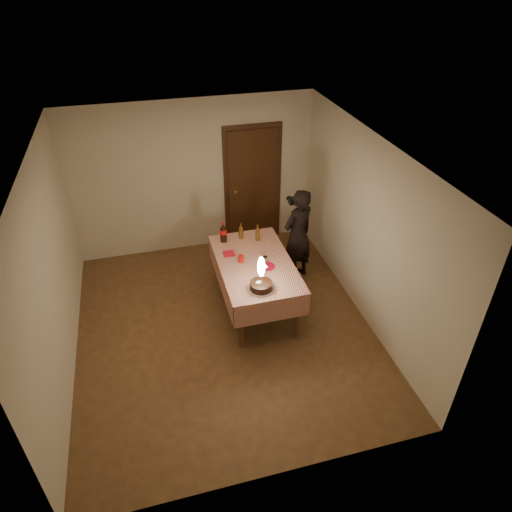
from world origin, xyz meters
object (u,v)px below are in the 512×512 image
(birthday_cake, at_px, (261,282))
(red_cup, at_px, (241,259))
(dining_table, at_px, (255,269))
(red_plate, at_px, (267,266))
(cola_bottle, at_px, (223,232))
(photographer, at_px, (298,235))
(amber_bottle_right, at_px, (258,233))
(amber_bottle_left, at_px, (241,232))
(clear_cup, at_px, (265,260))

(birthday_cake, bearing_deg, red_cup, 99.42)
(dining_table, height_order, red_cup, red_cup)
(dining_table, distance_m, red_plate, 0.22)
(red_plate, distance_m, cola_bottle, 0.92)
(red_plate, xyz_separation_m, photographer, (0.70, 0.71, -0.04))
(dining_table, xyz_separation_m, cola_bottle, (-0.31, 0.65, 0.26))
(dining_table, relative_size, amber_bottle_right, 6.75)
(amber_bottle_right, bearing_deg, photographer, 1.86)
(dining_table, xyz_separation_m, photographer, (0.83, 0.58, 0.07))
(dining_table, bearing_deg, red_plate, -46.24)
(red_plate, bearing_deg, dining_table, 133.76)
(birthday_cake, height_order, red_cup, birthday_cake)
(red_cup, xyz_separation_m, photographer, (1.02, 0.51, -0.08))
(red_plate, height_order, photographer, photographer)
(dining_table, distance_m, amber_bottle_left, 0.71)
(birthday_cake, bearing_deg, red_plate, 64.92)
(red_cup, bearing_deg, birthday_cake, -80.58)
(clear_cup, bearing_deg, amber_bottle_right, 84.83)
(dining_table, distance_m, photographer, 1.01)
(red_cup, xyz_separation_m, amber_bottle_right, (0.37, 0.49, 0.07))
(photographer, bearing_deg, red_plate, -134.38)
(red_plate, xyz_separation_m, red_cup, (-0.32, 0.20, 0.05))
(dining_table, relative_size, amber_bottle_left, 6.75)
(cola_bottle, height_order, amber_bottle_left, cola_bottle)
(cola_bottle, bearing_deg, red_plate, -60.85)
(birthday_cake, distance_m, red_cup, 0.66)
(amber_bottle_left, bearing_deg, birthday_cake, -91.58)
(red_cup, distance_m, photographer, 1.14)
(birthday_cake, distance_m, cola_bottle, 1.27)
(amber_bottle_left, relative_size, amber_bottle_right, 1.00)
(dining_table, relative_size, clear_cup, 19.11)
(amber_bottle_right, bearing_deg, dining_table, -108.71)
(birthday_cake, relative_size, amber_bottle_right, 1.92)
(red_plate, bearing_deg, clear_cup, 89.34)
(dining_table, height_order, red_plate, red_plate)
(amber_bottle_left, xyz_separation_m, photographer, (0.87, -0.09, -0.15))
(red_cup, bearing_deg, clear_cup, -16.83)
(amber_bottle_right, bearing_deg, clear_cup, -95.17)
(dining_table, bearing_deg, amber_bottle_right, 71.29)
(cola_bottle, xyz_separation_m, amber_bottle_right, (0.50, -0.10, -0.03))
(dining_table, relative_size, red_cup, 17.20)
(clear_cup, xyz_separation_m, cola_bottle, (-0.44, 0.69, 0.11))
(red_cup, xyz_separation_m, amber_bottle_left, (0.14, 0.60, 0.07))
(birthday_cake, distance_m, amber_bottle_right, 1.17)
(dining_table, height_order, cola_bottle, cola_bottle)
(clear_cup, bearing_deg, amber_bottle_left, 104.12)
(birthday_cake, height_order, cola_bottle, birthday_cake)
(red_cup, relative_size, cola_bottle, 0.31)
(birthday_cake, distance_m, clear_cup, 0.60)
(photographer, bearing_deg, birthday_cake, -128.02)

